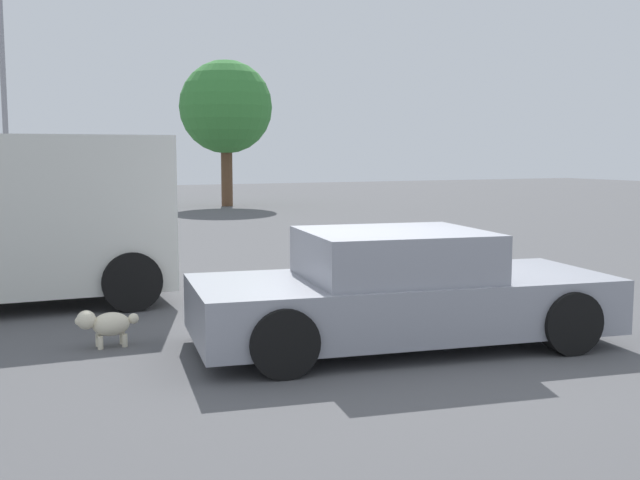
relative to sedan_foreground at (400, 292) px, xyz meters
The scene contains 5 objects.
ground_plane 0.57m from the sedan_foreground, 135.48° to the right, with size 80.00×80.00×0.00m, color #515154.
sedan_foreground is the anchor object (origin of this frame).
dog 3.07m from the sedan_foreground, 156.44° to the left, with size 0.65×0.25×0.40m.
light_post_mid 15.56m from the sedan_foreground, 101.28° to the left, with size 0.44×0.44×7.66m.
tree_back_left 21.60m from the sedan_foreground, 76.24° to the left, with size 3.46×3.46×5.43m.
Camera 1 is at (-4.06, -6.65, 2.01)m, focal length 42.87 mm.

